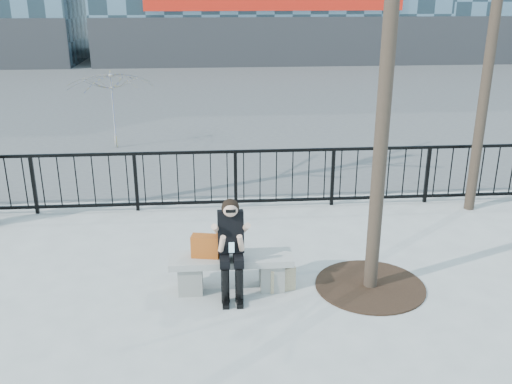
{
  "coord_description": "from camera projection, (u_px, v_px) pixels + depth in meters",
  "views": [
    {
      "loc": [
        -0.21,
        -6.86,
        3.91
      ],
      "look_at": [
        0.4,
        0.8,
        1.1
      ],
      "focal_mm": 40.0,
      "sensor_mm": 36.0,
      "label": 1
    }
  ],
  "objects": [
    {
      "name": "ground",
      "position": [
        231.0,
        288.0,
        7.78
      ],
      "size": [
        120.0,
        120.0,
        0.0
      ],
      "primitive_type": "plane",
      "color": "gray",
      "rests_on": "ground"
    },
    {
      "name": "street_surface",
      "position": [
        216.0,
        93.0,
        21.82
      ],
      "size": [
        60.0,
        23.0,
        0.01
      ],
      "primitive_type": "cube",
      "color": "#474747",
      "rests_on": "ground"
    },
    {
      "name": "railing",
      "position": [
        225.0,
        180.0,
        10.4
      ],
      "size": [
        14.0,
        0.06,
        1.1
      ],
      "color": "black",
      "rests_on": "ground"
    },
    {
      "name": "tree_grate",
      "position": [
        370.0,
        286.0,
        7.83
      ],
      "size": [
        1.5,
        1.5,
        0.02
      ],
      "primitive_type": "cylinder",
      "color": "black",
      "rests_on": "ground"
    },
    {
      "name": "bench_main",
      "position": [
        231.0,
        269.0,
        7.68
      ],
      "size": [
        1.65,
        0.46,
        0.49
      ],
      "color": "gray",
      "rests_on": "ground"
    },
    {
      "name": "seated_woman",
      "position": [
        231.0,
        249.0,
        7.4
      ],
      "size": [
        0.5,
        0.64,
        1.34
      ],
      "color": "black",
      "rests_on": "ground"
    },
    {
      "name": "handbag",
      "position": [
        205.0,
        246.0,
        7.56
      ],
      "size": [
        0.39,
        0.24,
        0.3
      ],
      "primitive_type": "cube",
      "rotation": [
        0.0,
        0.0,
        -0.19
      ],
      "color": "#A74814",
      "rests_on": "bench_main"
    },
    {
      "name": "shopping_bag",
      "position": [
        282.0,
        279.0,
        7.69
      ],
      "size": [
        0.38,
        0.22,
        0.34
      ],
      "primitive_type": "cube",
      "rotation": [
        0.0,
        0.0,
        0.25
      ],
      "color": "#C6BC8C",
      "rests_on": "ground"
    },
    {
      "name": "vendor_umbrella",
      "position": [
        112.0,
        110.0,
        14.1
      ],
      "size": [
        2.7,
        2.72,
        1.95
      ],
      "primitive_type": "imported",
      "rotation": [
        0.0,
        0.0,
        -0.32
      ],
      "color": "gold",
      "rests_on": "ground"
    }
  ]
}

